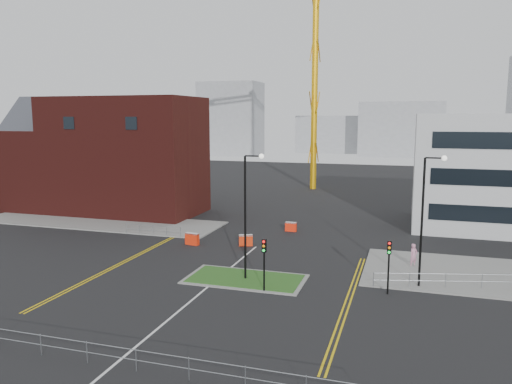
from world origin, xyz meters
TOP-DOWN VIEW (x-y plane):
  - ground at (0.00, 0.00)m, footprint 200.00×200.00m
  - pavement_left at (-20.00, 22.00)m, footprint 28.00×8.00m
  - island_kerb at (2.00, 8.00)m, footprint 8.60×4.60m
  - grass_island at (2.00, 8.00)m, footprint 8.00×4.00m
  - brick_building at (-22.97, 28.00)m, footprint 24.20×10.07m
  - tower_crane at (3.17, 57.00)m, footprint 49.80×20.02m
  - streetlamp_island at (2.22, 8.00)m, footprint 1.46×0.36m
  - streetlamp_right_near at (14.22, 10.00)m, footprint 1.46×0.36m
  - traffic_light_island at (4.00, 5.98)m, footprint 0.28×0.33m
  - traffic_light_right at (12.00, 7.98)m, footprint 0.28×0.33m
  - railing_front at (0.00, -6.00)m, footprint 24.05×0.05m
  - railing_left at (-11.00, 18.00)m, footprint 6.05×0.05m
  - centre_line at (0.00, 2.00)m, footprint 0.15×30.00m
  - yellow_left_a at (-9.00, 10.00)m, footprint 0.12×24.00m
  - yellow_left_b at (-8.70, 10.00)m, footprint 0.12×24.00m
  - yellow_right_a at (9.50, 6.00)m, footprint 0.12×20.00m
  - yellow_right_b at (9.80, 6.00)m, footprint 0.12×20.00m
  - skyline_a at (-40.00, 120.00)m, footprint 18.00×12.00m
  - skyline_b at (10.00, 130.00)m, footprint 24.00×12.00m
  - skyline_d at (-8.00, 140.00)m, footprint 30.00×12.00m
  - pedestrian at (13.64, 14.82)m, footprint 0.80×0.79m
  - barrier_left at (-5.85, 16.00)m, footprint 1.37×0.65m
  - barrier_mid at (1.61, 24.00)m, footprint 1.17×0.43m
  - barrier_right at (-1.00, 17.11)m, footprint 1.30×0.86m

SIDE VIEW (x-z plane):
  - ground at x=0.00m, z-range 0.00..0.00m
  - centre_line at x=0.00m, z-range 0.00..0.01m
  - yellow_left_a at x=-9.00m, z-range 0.00..0.01m
  - yellow_left_b at x=-8.70m, z-range 0.00..0.01m
  - yellow_right_a at x=9.50m, z-range 0.00..0.01m
  - yellow_right_b at x=9.80m, z-range 0.00..0.01m
  - island_kerb at x=2.00m, z-range 0.00..0.08m
  - pavement_left at x=-20.00m, z-range 0.00..0.12m
  - grass_island at x=2.00m, z-range 0.00..0.12m
  - barrier_mid at x=1.61m, z-range 0.04..1.01m
  - barrier_right at x=-1.00m, z-range 0.04..1.08m
  - barrier_left at x=-5.85m, z-range 0.05..1.15m
  - railing_left at x=-11.00m, z-range 0.19..1.29m
  - railing_front at x=0.00m, z-range 0.23..1.33m
  - pedestrian at x=13.64m, z-range 0.00..1.87m
  - traffic_light_island at x=4.00m, z-range 0.74..4.39m
  - traffic_light_right at x=12.00m, z-range 0.74..4.39m
  - streetlamp_island at x=2.22m, z-range 0.82..10.00m
  - streetlamp_right_near at x=14.22m, z-range 0.82..10.00m
  - skyline_d at x=-8.00m, z-range 0.00..12.00m
  - brick_building at x=-22.97m, z-range -0.27..13.97m
  - skyline_b at x=10.00m, z-range 0.00..16.00m
  - skyline_a at x=-40.00m, z-range 0.00..22.00m
  - tower_crane at x=3.17m, z-range 7.73..49.31m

